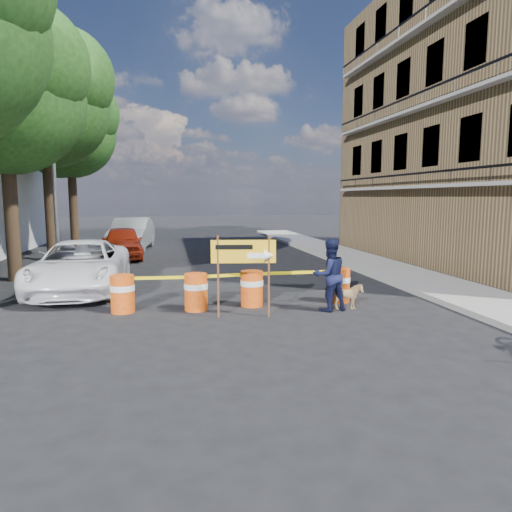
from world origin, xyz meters
name	(u,v)px	position (x,y,z in m)	size (l,w,h in m)	color
ground	(258,329)	(0.00, 0.00, 0.00)	(120.00, 120.00, 0.00)	black
sidewalk_east	(393,271)	(6.20, 6.00, 0.07)	(2.40, 40.00, 0.15)	gray
apartment_building	(505,118)	(12.00, 8.00, 6.00)	(8.00, 16.00, 12.00)	olive
tree_mid_a	(5,93)	(-6.74, 7.00, 6.01)	(5.25, 5.00, 8.68)	#332316
tree_mid_b	(46,102)	(-6.73, 12.00, 6.71)	(5.67, 5.40, 9.62)	#332316
tree_far	(71,131)	(-6.74, 17.00, 6.22)	(5.04, 4.80, 8.84)	#332316
streetlamp	(55,154)	(-5.93, 9.50, 4.38)	(1.25, 0.18, 8.00)	gray
barrel_far_left	(122,293)	(-2.91, 1.98, 0.47)	(0.58, 0.58, 0.90)	red
barrel_mid_left	(196,291)	(-1.17, 1.87, 0.47)	(0.58, 0.58, 0.90)	red
barrel_mid_right	(252,288)	(0.25, 2.03, 0.47)	(0.58, 0.58, 0.90)	red
barrel_far_right	(339,284)	(2.58, 2.04, 0.47)	(0.58, 0.58, 0.90)	red
detour_sign	(252,258)	(0.05, 0.95, 1.39)	(1.46, 0.37, 1.89)	#592D19
pedestrian	(329,275)	(2.00, 1.20, 0.88)	(0.86, 0.67, 1.76)	black
dog	(346,297)	(2.44, 1.20, 0.33)	(0.36, 0.78, 0.66)	tan
suv_white	(80,266)	(-4.36, 4.82, 0.74)	(2.44, 5.30, 1.47)	white
sedan_red	(123,242)	(-3.84, 12.13, 0.72)	(1.70, 4.24, 1.44)	maroon
sedan_silver	(132,234)	(-3.69, 15.67, 0.84)	(1.77, 5.07, 1.67)	#B9BCC0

